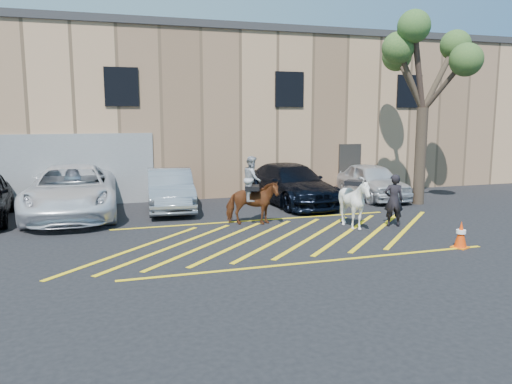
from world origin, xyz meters
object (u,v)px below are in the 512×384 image
object	(u,v)px
car_silver_sedan	(170,189)
car_blue_suv	(291,184)
traffic_cone	(461,234)
mounted_bay	(252,197)
saddled_white	(354,203)
car_white_suv	(372,181)
tree	(425,57)
car_white_pickup	(72,191)
handler	(394,200)

from	to	relation	value
car_silver_sedan	car_blue_suv	distance (m)	4.79
traffic_cone	mounted_bay	bearing A→B (deg)	135.69
saddled_white	traffic_cone	distance (m)	3.34
car_blue_suv	mounted_bay	bearing A→B (deg)	-134.03
car_white_suv	saddled_white	xyz separation A→B (m)	(-3.49, -4.88, 0.07)
car_silver_sedan	mounted_bay	distance (m)	4.07
car_silver_sedan	traffic_cone	distance (m)	10.29
traffic_cone	tree	bearing A→B (deg)	64.00
car_white_pickup	saddled_white	world-z (taller)	car_white_pickup
saddled_white	car_silver_sedan	bearing A→B (deg)	135.51
mounted_bay	traffic_cone	distance (m)	6.30
handler	tree	xyz separation A→B (m)	(3.22, 3.22, 4.85)
saddled_white	handler	bearing A→B (deg)	-2.37
car_white_pickup	car_white_suv	world-z (taller)	car_white_pickup
car_silver_sedan	car_white_suv	distance (m)	8.52
car_white_suv	mounted_bay	xyz separation A→B (m)	(-6.35, -3.37, 0.16)
car_silver_sedan	mounted_bay	bearing A→B (deg)	-53.16
car_white_pickup	mounted_bay	size ratio (longest dim) A/B	2.87
car_white_pickup	handler	size ratio (longest dim) A/B	3.81
car_white_pickup	traffic_cone	distance (m)	12.65
car_blue_suv	saddled_white	bearing A→B (deg)	-92.01
car_white_pickup	car_blue_suv	size ratio (longest dim) A/B	1.18
handler	tree	size ratio (longest dim) A/B	0.23
car_white_pickup	car_white_suv	bearing A→B (deg)	2.27
car_white_pickup	tree	distance (m)	13.99
car_blue_suv	traffic_cone	xyz separation A→B (m)	(1.88, -7.62, -0.42)
car_blue_suv	mounted_bay	xyz separation A→B (m)	(-2.62, -3.23, 0.12)
saddled_white	traffic_cone	size ratio (longest dim) A/B	2.70
traffic_cone	tree	distance (m)	8.58
handler	traffic_cone	xyz separation A→B (m)	(0.27, -2.83, -0.47)
car_silver_sedan	mounted_bay	world-z (taller)	mounted_bay
handler	mounted_bay	bearing A→B (deg)	-1.41
car_silver_sedan	car_white_pickup	bearing A→B (deg)	-171.77
car_white_pickup	handler	xyz separation A→B (m)	(9.83, -4.78, -0.05)
car_white_suv	traffic_cone	bearing A→B (deg)	-99.72
car_silver_sedan	car_white_suv	xyz separation A→B (m)	(8.52, -0.07, -0.02)
car_blue_suv	traffic_cone	world-z (taller)	car_blue_suv
car_white_pickup	handler	bearing A→B (deg)	-24.41
car_white_pickup	car_blue_suv	xyz separation A→B (m)	(8.21, 0.01, -0.10)
car_blue_suv	handler	bearing A→B (deg)	-76.41
car_blue_suv	traffic_cone	bearing A→B (deg)	-81.16
mounted_bay	tree	size ratio (longest dim) A/B	0.30
car_silver_sedan	car_blue_suv	xyz separation A→B (m)	(4.78, -0.21, 0.02)
mounted_bay	traffic_cone	size ratio (longest dim) A/B	3.05
car_blue_suv	handler	size ratio (longest dim) A/B	3.22
car_white_suv	traffic_cone	xyz separation A→B (m)	(-1.86, -7.76, -0.38)
car_white_pickup	saddled_white	distance (m)	9.69
mounted_bay	traffic_cone	world-z (taller)	mounted_bay
car_silver_sedan	car_blue_suv	world-z (taller)	car_blue_suv
car_white_suv	car_white_pickup	bearing A→B (deg)	-175.53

